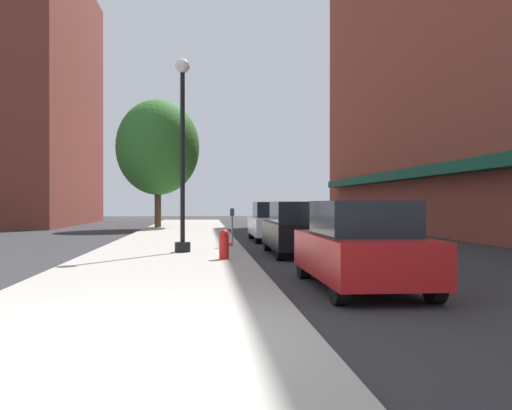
# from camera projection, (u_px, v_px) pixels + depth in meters

# --- Properties ---
(ground_plane) EXTENTS (90.00, 90.00, 0.00)m
(ground_plane) POSITION_uv_depth(u_px,v_px,m) (271.00, 240.00, 24.56)
(ground_plane) COLOR #2D2D30
(sidewalk_slab) EXTENTS (4.80, 50.00, 0.12)m
(sidewalk_slab) POSITION_uv_depth(u_px,v_px,m) (179.00, 238.00, 25.19)
(sidewalk_slab) COLOR #A8A399
(sidewalk_slab) RESTS_ON ground
(building_right_brick) EXTENTS (6.80, 40.00, 22.87)m
(building_right_brick) POSITION_uv_depth(u_px,v_px,m) (471.00, 15.00, 29.51)
(building_right_brick) COLOR brown
(building_right_brick) RESTS_ON ground
(building_far_background) EXTENTS (6.80, 18.00, 18.87)m
(building_far_background) POSITION_uv_depth(u_px,v_px,m) (41.00, 98.00, 42.06)
(building_far_background) COLOR brown
(building_far_background) RESTS_ON ground
(lamppost) EXTENTS (0.48, 0.48, 5.90)m
(lamppost) POSITION_uv_depth(u_px,v_px,m) (183.00, 151.00, 17.25)
(lamppost) COLOR black
(lamppost) RESTS_ON sidewalk_slab
(fire_hydrant) EXTENTS (0.33, 0.26, 0.79)m
(fire_hydrant) POSITION_uv_depth(u_px,v_px,m) (224.00, 244.00, 15.11)
(fire_hydrant) COLOR red
(fire_hydrant) RESTS_ON sidewalk_slab
(parking_meter_near) EXTENTS (0.14, 0.09, 1.31)m
(parking_meter_near) POSITION_uv_depth(u_px,v_px,m) (232.00, 222.00, 19.43)
(parking_meter_near) COLOR slate
(parking_meter_near) RESTS_ON sidewalk_slab
(tree_near) EXTENTS (5.12, 5.12, 7.88)m
(tree_near) POSITION_uv_depth(u_px,v_px,m) (158.00, 147.00, 34.95)
(tree_near) COLOR #4C3823
(tree_near) RESTS_ON sidewalk_slab
(car_red) EXTENTS (1.80, 4.30, 1.66)m
(car_red) POSITION_uv_depth(u_px,v_px,m) (361.00, 246.00, 10.58)
(car_red) COLOR black
(car_red) RESTS_ON ground
(car_black) EXTENTS (1.80, 4.30, 1.66)m
(car_black) POSITION_uv_depth(u_px,v_px,m) (298.00, 229.00, 17.55)
(car_black) COLOR black
(car_black) RESTS_ON ground
(car_white) EXTENTS (1.80, 4.30, 1.66)m
(car_white) POSITION_uv_depth(u_px,v_px,m) (273.00, 222.00, 24.01)
(car_white) COLOR black
(car_white) RESTS_ON ground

